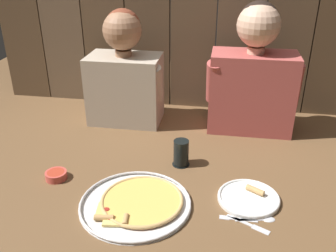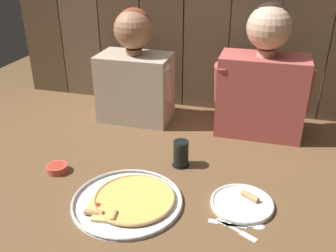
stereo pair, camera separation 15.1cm
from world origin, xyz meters
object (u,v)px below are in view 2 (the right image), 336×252
object	(u,v)px
pizza_tray	(130,200)
drinking_glass	(181,154)
diner_right	(263,77)
dipping_bowl	(57,168)
diner_left	(135,71)
dinner_plate	(242,203)

from	to	relation	value
pizza_tray	drinking_glass	world-z (taller)	drinking_glass
drinking_glass	diner_right	xyz separation A→B (m)	(0.29, 0.40, 0.23)
drinking_glass	diner_right	distance (m)	0.54
dipping_bowl	pizza_tray	bearing A→B (deg)	-17.11
drinking_glass	diner_left	world-z (taller)	diner_left
pizza_tray	diner_right	size ratio (longest dim) A/B	0.65
pizza_tray	dipping_bowl	distance (m)	0.38
pizza_tray	dinner_plate	bearing A→B (deg)	13.12
dipping_bowl	diner_left	xyz separation A→B (m)	(0.14, 0.58, 0.24)
dipping_bowl	dinner_plate	bearing A→B (deg)	-1.39
dinner_plate	dipping_bowl	distance (m)	0.76
dipping_bowl	diner_right	size ratio (longest dim) A/B	0.14
pizza_tray	diner_left	distance (m)	0.77
dipping_bowl	diner_left	size ratio (longest dim) A/B	0.15
drinking_glass	dipping_bowl	world-z (taller)	drinking_glass
pizza_tray	drinking_glass	distance (m)	0.32
dinner_plate	dipping_bowl	world-z (taller)	dinner_plate
dinner_plate	diner_left	xyz separation A→B (m)	(-0.62, 0.60, 0.25)
pizza_tray	diner_right	world-z (taller)	diner_right
dinner_plate	drinking_glass	distance (m)	0.35
pizza_tray	dinner_plate	xyz separation A→B (m)	(0.40, 0.09, -0.00)
dinner_plate	drinking_glass	bearing A→B (deg)	143.86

